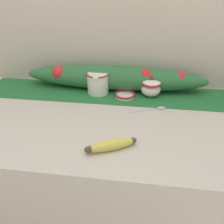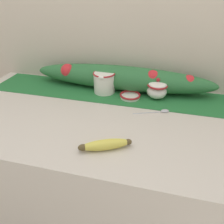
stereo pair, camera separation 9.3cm
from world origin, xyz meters
name	(u,v)px [view 1 (the left image)]	position (x,y,z in m)	size (l,w,h in m)	color
countertop	(108,184)	(0.00, 0.00, 0.46)	(1.56, 0.73, 0.91)	beige
back_wall	(117,33)	(0.00, 0.39, 1.20)	(2.36, 0.04, 2.40)	beige
table_runner	(113,93)	(0.00, 0.23, 0.91)	(1.43, 0.25, 0.00)	#236B33
cream_pitcher	(98,82)	(-0.08, 0.23, 0.97)	(0.12, 0.14, 0.11)	white
sugar_bowl	(151,87)	(0.20, 0.23, 0.96)	(0.10, 0.10, 0.11)	white
small_dish	(125,95)	(0.07, 0.20, 0.92)	(0.11, 0.11, 0.02)	white
banana	(111,145)	(0.05, -0.22, 0.93)	(0.19, 0.11, 0.04)	#DBCC4C
spoon	(159,108)	(0.24, 0.09, 0.92)	(0.17, 0.08, 0.01)	#B7B7BC
poinsettia_garland	(115,78)	(0.00, 0.29, 0.98)	(1.00, 0.15, 0.13)	#2D6B38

